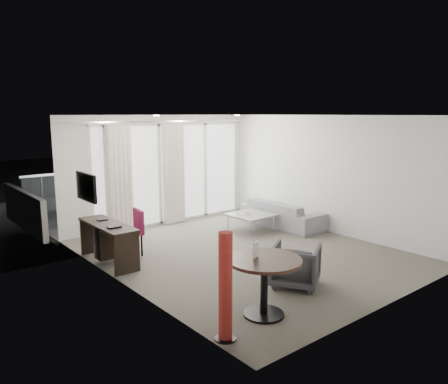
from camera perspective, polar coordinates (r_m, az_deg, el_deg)
floor at (r=8.46m, az=2.59°, el=-7.92°), size 5.00×6.00×0.00m
ceiling at (r=8.04m, az=2.74°, el=9.98°), size 5.00×6.00×0.00m
wall_left at (r=6.77m, az=-13.32°, el=-1.40°), size 0.00×6.00×2.60m
wall_right at (r=9.97m, az=13.45°, el=2.27°), size 0.00×6.00×2.60m
wall_front at (r=6.28m, az=21.23°, el=-2.72°), size 5.00×0.00×2.60m
window_panel at (r=10.71m, az=-6.84°, el=2.46°), size 4.00×0.02×2.38m
window_frame at (r=10.70m, az=-6.79°, el=2.45°), size 4.10×0.06×2.44m
curtain_left at (r=9.87m, az=-13.44°, el=1.60°), size 0.60×0.20×2.38m
curtain_right at (r=10.54m, az=-6.58°, el=2.35°), size 0.60×0.20×2.38m
curtain_track at (r=10.32m, az=-7.91°, el=9.11°), size 4.80×0.04×0.04m
downlight_a at (r=8.80m, az=-8.81°, el=9.83°), size 0.12×0.12×0.02m
downlight_b at (r=10.03m, az=1.73°, el=9.98°), size 0.12×0.12×0.02m
desk at (r=8.08m, az=-14.86°, el=-6.49°), size 0.48×1.52×0.71m
tv at (r=8.09m, az=-17.56°, el=0.62°), size 0.05×0.80×0.50m
desk_chair at (r=8.39m, az=-12.30°, el=-5.23°), size 0.52×0.50×0.86m
round_table at (r=5.87m, az=5.26°, el=-12.27°), size 1.14×1.14×0.78m
menu_card at (r=5.79m, az=4.14°, el=-9.08°), size 0.12×0.05×0.21m
red_lamp at (r=5.16m, az=0.19°, el=-12.29°), size 0.28×0.28×1.31m
tub_armchair at (r=6.91m, az=9.35°, el=-9.42°), size 0.97×0.97×0.65m
coffee_table at (r=9.90m, az=3.53°, el=-4.02°), size 0.92×0.92×0.40m
remote at (r=9.88m, az=2.98°, el=-3.09°), size 0.07×0.15×0.02m
magazine at (r=9.85m, az=2.80°, el=-3.12°), size 0.30×0.34×0.02m
sofa at (r=10.42m, az=7.63°, el=-2.77°), size 0.82×2.09×0.61m
terrace_slab at (r=12.22m, az=-10.53°, el=-2.68°), size 5.60×3.00×0.12m
rattan_chair_a at (r=11.68m, az=-8.09°, el=-0.76°), size 0.61×0.61×0.86m
rattan_chair_b at (r=13.26m, az=-2.91°, el=0.69°), size 0.69×0.69×0.88m
rattan_table at (r=12.30m, az=-5.37°, el=-1.13°), size 0.49×0.49×0.44m
balustrade at (r=13.38m, az=-13.59°, el=0.76°), size 5.50×0.06×1.05m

